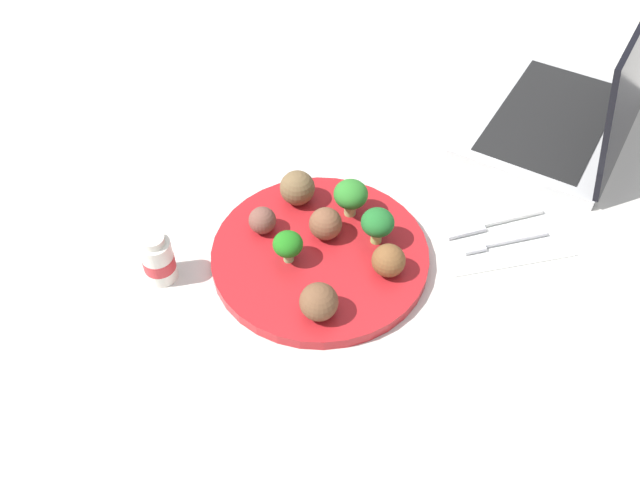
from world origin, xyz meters
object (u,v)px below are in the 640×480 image
object	(u,v)px
napkin	(498,232)
laptop	(573,110)
broccoli_floret_near_rim	(288,245)
meatball_far_rim	(262,220)
meatball_front_right	(388,260)
meatball_front_left	(319,302)
fork	(499,241)
knife	(489,221)
plate	(320,255)
meatball_mid_right	(326,224)
meatball_center	(297,188)
broccoli_floret_back_right	(351,195)
broccoli_floret_front_right	(378,224)
yogurt_bottle	(158,260)

from	to	relation	value
napkin	laptop	distance (m)	0.27
broccoli_floret_near_rim	laptop	world-z (taller)	laptop
meatball_far_rim	meatball_front_right	bearing A→B (deg)	142.85
meatball_far_rim	laptop	bearing A→B (deg)	-166.59
meatball_front_left	fork	size ratio (longest dim) A/B	0.38
meatball_front_right	laptop	bearing A→B (deg)	-148.35
knife	plate	bearing A→B (deg)	1.71
broccoli_floret_near_rim	meatball_mid_right	size ratio (longest dim) A/B	1.04
broccoli_floret_near_rim	meatball_center	xyz separation A→B (m)	(-0.03, -0.10, -0.00)
meatball_mid_right	meatball_front_right	xyz separation A→B (m)	(-0.06, 0.08, -0.00)
plate	broccoli_floret_back_right	size ratio (longest dim) A/B	5.19
laptop	meatball_far_rim	bearing A→B (deg)	13.41
broccoli_floret_front_right	meatball_far_rim	xyz separation A→B (m)	(0.14, -0.05, -0.02)
broccoli_floret_near_rim	meatball_mid_right	world-z (taller)	broccoli_floret_near_rim
broccoli_floret_near_rim	broccoli_floret_back_right	size ratio (longest dim) A/B	0.83
broccoli_floret_front_right	napkin	distance (m)	0.18
broccoli_floret_back_right	meatball_mid_right	xyz separation A→B (m)	(0.04, 0.03, -0.01)
meatball_front_right	knife	xyz separation A→B (m)	(-0.16, -0.06, -0.03)
meatball_mid_right	knife	distance (m)	0.23
fork	yogurt_bottle	world-z (taller)	yogurt_bottle
plate	broccoli_floret_front_right	bearing A→B (deg)	179.04
broccoli_floret_back_right	meatball_far_rim	xyz separation A→B (m)	(0.12, 0.00, -0.02)
meatball_mid_right	broccoli_floret_near_rim	bearing A→B (deg)	29.16
plate	meatball_far_rim	world-z (taller)	meatball_far_rim
broccoli_floret_back_right	knife	world-z (taller)	broccoli_floret_back_right
meatball_center	meatball_front_left	bearing A→B (deg)	85.73
broccoli_floret_near_rim	meatball_front_right	bearing A→B (deg)	158.06
plate	meatball_mid_right	bearing A→B (deg)	-117.84
laptop	plate	bearing A→B (deg)	21.44
meatball_front_left	laptop	bearing A→B (deg)	-149.85
meatball_front_left	yogurt_bottle	bearing A→B (deg)	-32.35
broccoli_floret_near_rim	napkin	bearing A→B (deg)	179.13
broccoli_floret_back_right	knife	distance (m)	0.19
meatball_mid_right	knife	size ratio (longest dim) A/B	0.30
meatball_front_left	plate	bearing A→B (deg)	-103.74
meatball_mid_right	fork	size ratio (longest dim) A/B	0.36
laptop	meatball_front_right	bearing A→B (deg)	31.65
meatball_center	napkin	size ratio (longest dim) A/B	0.28
broccoli_floret_back_right	broccoli_floret_near_rim	bearing A→B (deg)	32.87
broccoli_floret_near_rim	broccoli_floret_back_right	xyz separation A→B (m)	(-0.10, -0.06, 0.01)
meatball_far_rim	fork	world-z (taller)	meatball_far_rim
meatball_front_left	meatball_far_rim	xyz separation A→B (m)	(0.04, -0.15, -0.00)
broccoli_floret_front_right	meatball_mid_right	bearing A→B (deg)	-22.84
broccoli_floret_back_right	meatball_front_left	xyz separation A→B (m)	(0.08, 0.15, -0.01)
yogurt_bottle	laptop	bearing A→B (deg)	-166.29
meatball_front_right	broccoli_floret_near_rim	bearing A→B (deg)	-21.94
meatball_far_rim	yogurt_bottle	size ratio (longest dim) A/B	0.50
meatball_far_rim	meatball_mid_right	bearing A→B (deg)	160.49
meatball_front_left	napkin	bearing A→B (deg)	-162.18
meatball_front_right	broccoli_floret_front_right	bearing A→B (deg)	-90.88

